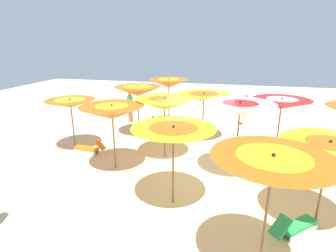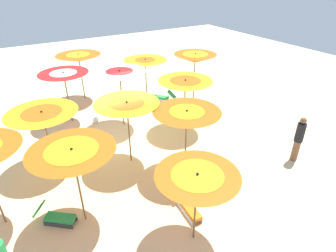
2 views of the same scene
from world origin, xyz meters
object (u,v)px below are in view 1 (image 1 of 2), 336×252
object	(u,v)px
beach_umbrella_1	(112,112)
lounger_0	(296,226)
beach_umbrella_8	(169,83)
beach_umbrella_9	(204,97)
beach_umbrella_2	(173,135)
beach_umbrella_4	(138,91)
beach_umbrella_10	(282,104)
beach_umbrella_7	(329,150)
beach_umbrella_0	(70,103)
beachgoer_0	(246,109)
beach_umbrella_3	(272,168)
lounger_2	(88,149)
lounger_1	(149,126)
beach_umbrella_6	(240,109)
beach_umbrella_5	(165,104)
beachgoer_1	(130,106)
beach_ball	(257,160)

from	to	relation	value
beach_umbrella_1	lounger_0	size ratio (longest dim) A/B	1.87
beach_umbrella_8	beach_umbrella_9	size ratio (longest dim) A/B	1.10
beach_umbrella_2	beach_umbrella_4	size ratio (longest dim) A/B	0.95
beach_umbrella_2	beach_umbrella_10	xyz separation A→B (m)	(4.00, -3.21, 0.09)
beach_umbrella_7	beach_umbrella_9	world-z (taller)	beach_umbrella_7
beach_umbrella_4	beach_umbrella_0	bearing A→B (deg)	137.15
beachgoer_0	beach_umbrella_3	bearing A→B (deg)	158.37
beach_umbrella_10	lounger_2	size ratio (longest dim) A/B	1.74
lounger_2	beachgoer_0	world-z (taller)	beachgoer_0
beach_umbrella_7	lounger_2	bearing A→B (deg)	71.07
beach_umbrella_4	beach_umbrella_8	world-z (taller)	beach_umbrella_8
beach_umbrella_9	lounger_1	xyz separation A→B (m)	(0.48, 2.74, -1.70)
beach_umbrella_2	beach_umbrella_6	bearing A→B (deg)	-38.56
beach_umbrella_10	beach_umbrella_6	bearing A→B (deg)	141.05
beach_umbrella_4	lounger_1	bearing A→B (deg)	-20.83
beach_umbrella_9	beach_umbrella_5	bearing A→B (deg)	154.41
beach_umbrella_3	beachgoer_0	bearing A→B (deg)	-0.25
beach_umbrella_5	lounger_0	xyz separation A→B (m)	(-3.55, -4.00, -1.89)
beachgoer_1	beach_umbrella_2	bearing A→B (deg)	96.80
beach_umbrella_3	beach_umbrella_10	world-z (taller)	beach_umbrella_3
beach_umbrella_3	beachgoer_0	xyz separation A→B (m)	(9.76, -0.04, -1.32)
beach_umbrella_1	lounger_0	bearing A→B (deg)	-111.80
beach_umbrella_10	beach_umbrella_9	bearing A→B (deg)	64.95
beach_umbrella_4	lounger_0	distance (m)	8.43
beach_ball	lounger_2	bearing A→B (deg)	94.92
beach_umbrella_10	beachgoer_1	bearing A→B (deg)	66.65
beach_umbrella_1	beachgoer_0	bearing A→B (deg)	-36.55
beach_umbrella_2	lounger_1	bearing A→B (deg)	23.33
beach_umbrella_10	beachgoer_0	size ratio (longest dim) A/B	1.29
beach_umbrella_2	beach_umbrella_6	distance (m)	2.70
beach_umbrella_2	beach_ball	distance (m)	4.39
lounger_0	beach_umbrella_3	bearing A→B (deg)	-166.32
beach_umbrella_3	beach_umbrella_8	xyz separation A→B (m)	(9.10, 3.90, -0.05)
beach_umbrella_5	beachgoer_0	size ratio (longest dim) A/B	1.31
beach_umbrella_7	lounger_0	bearing A→B (deg)	133.64
beach_ball	beach_umbrella_2	bearing A→B (deg)	141.85
lounger_1	lounger_2	xyz separation A→B (m)	(-3.30, 1.48, -0.02)
beach_umbrella_1	lounger_1	distance (m)	4.67
beach_umbrella_1	beach_umbrella_5	distance (m)	1.99
beach_umbrella_0	beach_umbrella_7	distance (m)	8.99
beach_umbrella_9	beach_umbrella_10	distance (m)	3.31
beach_umbrella_10	lounger_0	bearing A→B (deg)	177.91
beach_umbrella_8	lounger_0	world-z (taller)	beach_umbrella_8
lounger_2	beach_umbrella_6	bearing A→B (deg)	179.89
beach_umbrella_6	lounger_2	distance (m)	6.07
beach_umbrella_4	lounger_1	world-z (taller)	beach_umbrella_4
beach_umbrella_6	beach_ball	distance (m)	2.50
beach_umbrella_8	beachgoer_0	world-z (taller)	beach_umbrella_8
beach_umbrella_5	beach_umbrella_8	xyz separation A→B (m)	(4.15, 0.81, 0.13)
beach_umbrella_1	beach_umbrella_8	xyz separation A→B (m)	(5.51, -0.64, 0.18)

